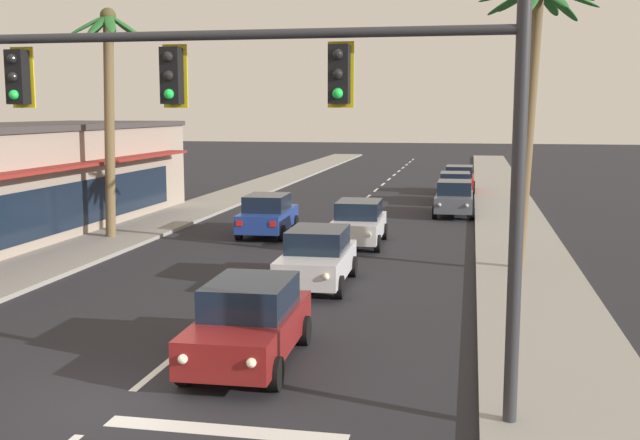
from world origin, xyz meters
The scene contains 14 objects.
ground_plane centered at (0.00, 0.00, 0.00)m, with size 220.00×220.00×0.00m, color #232328.
sidewalk_right centered at (7.80, 20.00, 0.07)m, with size 3.20×110.00×0.14m, color gray.
sidewalk_left centered at (-7.80, 20.00, 0.07)m, with size 3.20×110.00×0.14m, color gray.
lane_markings centered at (0.42, 20.40, 0.00)m, with size 4.28×88.84×0.01m.
traffic_signal_mast centered at (2.86, 0.34, 5.09)m, with size 11.42×0.41×6.94m.
sedan_lead_at_stop_bar centered at (1.65, 2.71, 0.85)m, with size 2.03×4.48×1.68m.
sedan_third_in_queue centered at (1.64, 9.79, 0.85)m, with size 2.02×4.48×1.68m.
sedan_fifth_in_queue centered at (1.82, 16.86, 0.85)m, with size 2.03×4.48×1.68m.
sedan_oncoming_far centered at (-2.16, 18.44, 0.85)m, with size 2.10×4.51×1.68m.
sedan_parked_nearest_kerb centered at (5.26, 36.44, 0.85)m, with size 1.96×4.46×1.68m.
sedan_parked_mid_kerb centered at (5.20, 26.01, 0.85)m, with size 1.96×4.45×1.68m.
sedan_parked_far_kerb centered at (5.12, 31.22, 0.85)m, with size 2.03×4.48×1.68m.
palm_left_second centered at (-7.82, 16.14, 5.93)m, with size 2.88×3.06×8.95m.
palm_right_second centered at (7.79, 13.04, 6.65)m, with size 3.67×3.40×9.10m.
Camera 1 is at (5.96, -11.83, 5.08)m, focal length 43.31 mm.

